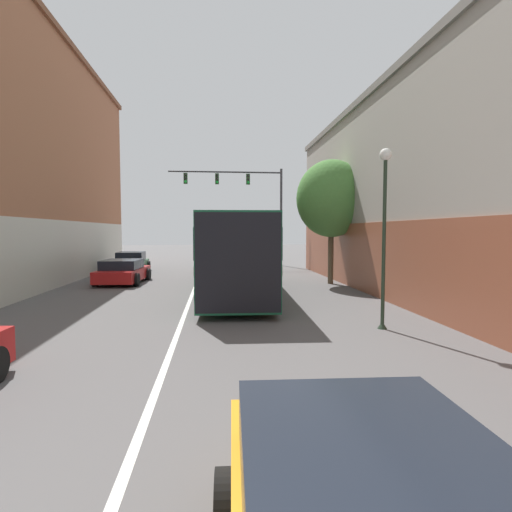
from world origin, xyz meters
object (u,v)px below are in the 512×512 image
at_px(street_lamp, 384,224).
at_px(street_tree_near, 331,199).
at_px(bus, 236,250).
at_px(parked_car_left_far, 132,263).
at_px(traffic_signal_gantry, 246,194).
at_px(parked_car_left_mid, 123,272).

xyz_separation_m(street_lamp, street_tree_near, (1.28, 9.34, 1.43)).
height_order(bus, parked_car_left_far, bus).
xyz_separation_m(bus, parked_car_left_far, (-6.33, 9.00, -1.20)).
bearing_deg(traffic_signal_gantry, street_tree_near, -71.94).
height_order(bus, street_tree_near, street_tree_near).
height_order(parked_car_left_mid, traffic_signal_gantry, traffic_signal_gantry).
bearing_deg(parked_car_left_far, traffic_signal_gantry, -64.66).
bearing_deg(bus, parked_car_left_far, 37.43).
bearing_deg(traffic_signal_gantry, bus, -96.17).
bearing_deg(street_tree_near, traffic_signal_gantry, 108.06).
relative_size(bus, parked_car_left_mid, 2.91).
bearing_deg(parked_car_left_far, bus, -147.15).
xyz_separation_m(parked_car_left_mid, street_tree_near, (10.56, -1.24, 3.70)).
bearing_deg(street_tree_near, bus, -154.94).
height_order(street_lamp, street_tree_near, street_tree_near).
xyz_separation_m(parked_car_left_mid, parked_car_left_far, (-0.69, 5.47, 0.04)).
height_order(parked_car_left_far, street_tree_near, street_tree_near).
bearing_deg(bus, traffic_signal_gantry, -3.84).
distance_m(bus, street_tree_near, 5.95).
xyz_separation_m(parked_car_left_mid, street_lamp, (9.28, -10.58, 2.26)).
bearing_deg(parked_car_left_mid, bus, -119.17).
xyz_separation_m(traffic_signal_gantry, street_lamp, (2.23, -20.09, -2.66)).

